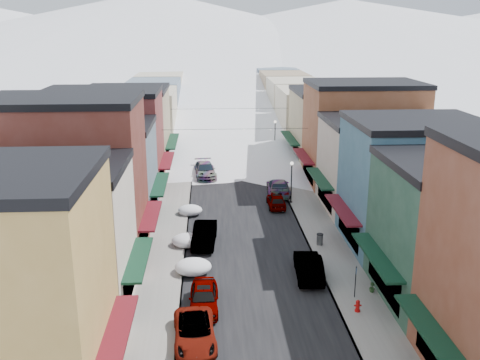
{
  "coord_description": "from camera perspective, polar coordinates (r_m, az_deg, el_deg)",
  "views": [
    {
      "loc": [
        -3.04,
        -18.94,
        17.53
      ],
      "look_at": [
        0.0,
        31.35,
        2.78
      ],
      "focal_mm": 40.0,
      "sensor_mm": 36.0,
      "label": 1
    }
  ],
  "objects": [
    {
      "name": "car_silver_sedan",
      "position": [
        34.91,
        -3.88,
        -12.38
      ],
      "size": [
        1.92,
        4.63,
        1.57
      ],
      "primitive_type": "imported",
      "rotation": [
        0.0,
        0.0,
        -0.01
      ],
      "color": "#989CA0",
      "rests_on": "ground"
    },
    {
      "name": "bldg_l_cream",
      "position": [
        35.42,
        -19.97,
        -5.85
      ],
      "size": [
        11.3,
        8.2,
        9.5
      ],
      "color": "beige",
      "rests_on": "ground"
    },
    {
      "name": "parking_sign",
      "position": [
        36.39,
        12.23,
        -10.31
      ],
      "size": [
        0.08,
        0.3,
        2.21
      ],
      "color": "black",
      "rests_on": "sidewalk_right"
    },
    {
      "name": "snow_pile_mid",
      "position": [
        44.2,
        -5.62,
        -6.4
      ],
      "size": [
        2.53,
        2.76,
        1.07
      ],
      "color": "white",
      "rests_on": "ground"
    },
    {
      "name": "car_lane_silver",
      "position": [
        81.12,
        -1.98,
        4.33
      ],
      "size": [
        1.75,
        4.08,
        1.37
      ],
      "primitive_type": "imported",
      "rotation": [
        0.0,
        0.0,
        0.03
      ],
      "color": "gray",
      "rests_on": "ground"
    },
    {
      "name": "car_gray_suv",
      "position": [
        53.09,
        3.88,
        -2.19
      ],
      "size": [
        1.69,
        4.16,
        1.42
      ],
      "primitive_type": "imported",
      "rotation": [
        0.0,
        0.0,
        3.14
      ],
      "color": "#96999E",
      "rests_on": "ground"
    },
    {
      "name": "bldg_r_blue",
      "position": [
        44.82,
        17.92,
        -0.38
      ],
      "size": [
        11.3,
        9.2,
        10.5
      ],
      "color": "#335D73",
      "rests_on": "ground"
    },
    {
      "name": "bldg_l_brick_far",
      "position": [
        59.25,
        -14.27,
        4.11
      ],
      "size": [
        13.3,
        9.2,
        11.0
      ],
      "color": "maroon",
      "rests_on": "ground"
    },
    {
      "name": "bldg_r_tan",
      "position": [
        71.0,
        9.86,
        5.72
      ],
      "size": [
        11.3,
        11.2,
        9.5
      ],
      "color": "#9D8C67",
      "rests_on": "ground"
    },
    {
      "name": "planter_far",
      "position": [
        37.72,
        13.9,
        -11.05
      ],
      "size": [
        0.51,
        0.51,
        0.68
      ],
      "primitive_type": "imported",
      "rotation": [
        0.0,
        0.0,
        0.45
      ],
      "color": "#294C22",
      "rests_on": "sidewalk_right"
    },
    {
      "name": "bldg_l_tan",
      "position": [
        68.85,
        -11.93,
        5.49
      ],
      "size": [
        11.3,
        11.2,
        10.0
      ],
      "color": "tan",
      "rests_on": "ground"
    },
    {
      "name": "car_green_sedan",
      "position": [
        39.12,
        7.32,
        -9.07
      ],
      "size": [
        2.13,
        5.22,
        1.68
      ],
      "primitive_type": "imported",
      "rotation": [
        0.0,
        0.0,
        3.07
      ],
      "color": "black",
      "rests_on": "ground"
    },
    {
      "name": "overhead_cables",
      "position": [
        67.46,
        -0.83,
        6.65
      ],
      "size": [
        16.4,
        15.04,
        0.04
      ],
      "color": "black",
      "rests_on": "ground"
    },
    {
      "name": "streetlamp_near",
      "position": [
        53.61,
        5.52,
        0.34
      ],
      "size": [
        0.35,
        0.35,
        4.25
      ],
      "color": "black",
      "rests_on": "sidewalk_right"
    },
    {
      "name": "car_white_suv",
      "position": [
        31.65,
        -4.86,
        -15.86
      ],
      "size": [
        2.66,
        5.2,
        1.41
      ],
      "primitive_type": "imported",
      "rotation": [
        0.0,
        0.0,
        0.07
      ],
      "color": "white",
      "rests_on": "ground"
    },
    {
      "name": "sidewalk_left",
      "position": [
        80.92,
        -5.91,
        3.78
      ],
      "size": [
        3.2,
        160.0,
        0.15
      ],
      "primitive_type": "cube",
      "color": "gray",
      "rests_on": "ground"
    },
    {
      "name": "car_dark_hatch",
      "position": [
        44.34,
        -3.82,
        -5.81
      ],
      "size": [
        2.19,
        5.27,
        1.7
      ],
      "primitive_type": "imported",
      "rotation": [
        0.0,
        0.0,
        -0.08
      ],
      "color": "black",
      "rests_on": "ground"
    },
    {
      "name": "distant_blocks",
      "position": [
        102.87,
        -1.76,
        8.76
      ],
      "size": [
        34.0,
        55.0,
        8.0
      ],
      "color": "gray",
      "rests_on": "ground"
    },
    {
      "name": "sidewalk_right",
      "position": [
        81.41,
        3.43,
        3.91
      ],
      "size": [
        3.2,
        160.0,
        0.15
      ],
      "primitive_type": "cube",
      "color": "gray",
      "rests_on": "ground"
    },
    {
      "name": "snow_pile_near",
      "position": [
        39.55,
        -4.99,
        -9.18
      ],
      "size": [
        2.67,
        2.85,
        1.13
      ],
      "color": "white",
      "rests_on": "ground"
    },
    {
      "name": "car_lane_white",
      "position": [
        82.42,
        -0.15,
        4.64
      ],
      "size": [
        2.91,
        6.13,
        1.69
      ],
      "primitive_type": "imported",
      "rotation": [
        0.0,
        0.0,
        3.16
      ],
      "color": "white",
      "rests_on": "ground"
    },
    {
      "name": "road",
      "position": [
        80.91,
        -1.23,
        3.81
      ],
      "size": [
        10.0,
        160.0,
        0.01
      ],
      "primitive_type": "cube",
      "color": "black",
      "rests_on": "ground"
    },
    {
      "name": "car_silver_wagon",
      "position": [
        63.54,
        -3.75,
        1.06
      ],
      "size": [
        2.91,
        6.03,
        1.69
      ],
      "primitive_type": "imported",
      "rotation": [
        0.0,
        0.0,
        0.09
      ],
      "color": "#95969C",
      "rests_on": "ground"
    },
    {
      "name": "mountain_ridge",
      "position": [
        296.58,
        -6.89,
        15.6
      ],
      "size": [
        670.0,
        340.0,
        34.0
      ],
      "color": "silver",
      "rests_on": "ground"
    },
    {
      "name": "bldg_r_cream",
      "position": [
        53.33,
        14.94,
        1.63
      ],
      "size": [
        12.3,
        9.2,
        9.0
      ],
      "color": "#BDAD98",
      "rests_on": "ground"
    },
    {
      "name": "trash_can",
      "position": [
        44.38,
        8.51,
        -6.26
      ],
      "size": [
        0.55,
        0.55,
        0.93
      ],
      "color": "#4F5254",
      "rests_on": "sidewalk_right"
    },
    {
      "name": "bldg_r_green",
      "position": [
        37.19,
        22.76,
        -5.09
      ],
      "size": [
        11.3,
        9.2,
        9.5
      ],
      "color": "#224735",
      "rests_on": "ground"
    },
    {
      "name": "curb_left",
      "position": [
        80.87,
        -4.81,
        3.8
      ],
      "size": [
        0.1,
        160.0,
        0.15
      ],
      "primitive_type": "cube",
      "color": "slate",
      "rests_on": "ground"
    },
    {
      "name": "fire_hydrant",
      "position": [
        35.21,
        12.44,
        -13.01
      ],
      "size": [
        0.46,
        0.35,
        0.79
      ],
      "color": "#B90B09",
      "rests_on": "sidewalk_right"
    },
    {
      "name": "bldg_l_brick_near",
      "position": [
        42.38,
        -17.89,
        0.09
      ],
      "size": [
        12.3,
        8.2,
        12.5
      ],
      "color": "maroon",
      "rests_on": "ground"
    },
    {
      "name": "streetlamp_far",
      "position": [
        74.79,
        3.76,
        5.1
      ],
      "size": [
        0.38,
        0.38,
        4.54
      ],
      "color": "black",
      "rests_on": "sidewalk_right"
    },
    {
      "name": "curb_right",
      "position": [
        81.24,
        2.34,
        3.9
      ],
      "size": [
        0.1,
        160.0,
        0.15
      ],
      "primitive_type": "cube",
      "color": "slate",
      "rests_on": "ground"
    },
    {
      "name": "bldg_l_grayblue",
      "position": [
        50.7,
        -14.89,
        0.88
      ],
      "size": [
        11.3,
        9.2,
        9.0
      ],
      "color": "slate",
      "rests_on": "ground"
    },
    {
      "name": "bldg_r_brick_far",
      "position": [
        61.58,
        12.91,
        4.89
      ],
      "size": [
        13.3,
        9.2,
        11.5
      ],
      "color": "brown",
      "rests_on": "ground"
    },
    {
      "name": "snow_pile_far",
      "position": [
        51.22,
        -5.33,
        -3.21
      ],
      "size": [
        2.31,
        2.62,
        0.98
      ],
      "color": "white",
      "rests_on": "ground"
    },
    {
      "name": "car_black_sedan",
      "position": [
        56.97,
        4.1,
        -0.76
      ],
      "size": [
        2.73,
        5.93,
        1.68
      ],
      "primitive_type": "imported",
      "rotation": [
        0.0,
        0.0,
        3.08
      ],
      "color": "black",
      "rests_on": "ground"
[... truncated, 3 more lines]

